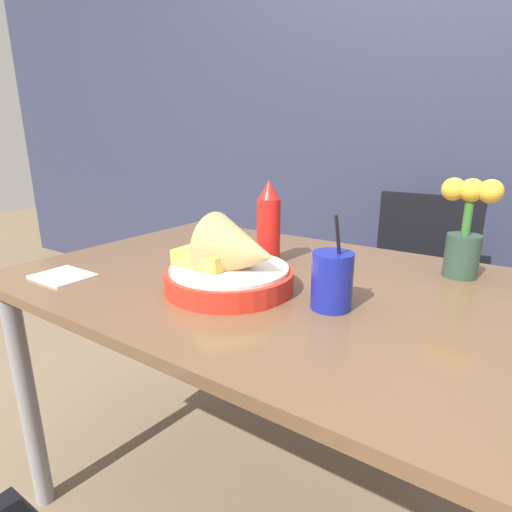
{
  "coord_description": "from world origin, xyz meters",
  "views": [
    {
      "loc": [
        0.5,
        -0.8,
        1.05
      ],
      "look_at": [
        -0.01,
        -0.04,
        0.78
      ],
      "focal_mm": 28.0,
      "sensor_mm": 36.0,
      "label": 1
    }
  ],
  "objects_px": {
    "chair_far_window": "(417,279)",
    "food_basket": "(234,265)",
    "drink_cup": "(332,282)",
    "flower_vase": "(466,228)",
    "ketchup_bottle": "(269,224)"
  },
  "relations": [
    {
      "from": "chair_far_window",
      "to": "food_basket",
      "type": "bearing_deg",
      "value": -101.59
    },
    {
      "from": "food_basket",
      "to": "flower_vase",
      "type": "xyz_separation_m",
      "value": [
        0.41,
        0.39,
        0.06
      ]
    },
    {
      "from": "food_basket",
      "to": "flower_vase",
      "type": "distance_m",
      "value": 0.57
    },
    {
      "from": "chair_far_window",
      "to": "drink_cup",
      "type": "bearing_deg",
      "value": -88.61
    },
    {
      "from": "ketchup_bottle",
      "to": "flower_vase",
      "type": "xyz_separation_m",
      "value": [
        0.46,
        0.16,
        0.01
      ]
    },
    {
      "from": "drink_cup",
      "to": "flower_vase",
      "type": "bearing_deg",
      "value": 62.68
    },
    {
      "from": "food_basket",
      "to": "drink_cup",
      "type": "height_order",
      "value": "drink_cup"
    },
    {
      "from": "ketchup_bottle",
      "to": "flower_vase",
      "type": "relative_size",
      "value": 0.93
    },
    {
      "from": "chair_far_window",
      "to": "ketchup_bottle",
      "type": "distance_m",
      "value": 0.86
    },
    {
      "from": "ketchup_bottle",
      "to": "flower_vase",
      "type": "height_order",
      "value": "flower_vase"
    },
    {
      "from": "food_basket",
      "to": "ketchup_bottle",
      "type": "bearing_deg",
      "value": 102.7
    },
    {
      "from": "chair_far_window",
      "to": "ketchup_bottle",
      "type": "height_order",
      "value": "ketchup_bottle"
    },
    {
      "from": "ketchup_bottle",
      "to": "drink_cup",
      "type": "relative_size",
      "value": 1.14
    },
    {
      "from": "food_basket",
      "to": "ketchup_bottle",
      "type": "xyz_separation_m",
      "value": [
        -0.05,
        0.23,
        0.05
      ]
    },
    {
      "from": "food_basket",
      "to": "drink_cup",
      "type": "relative_size",
      "value": 1.47
    }
  ]
}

